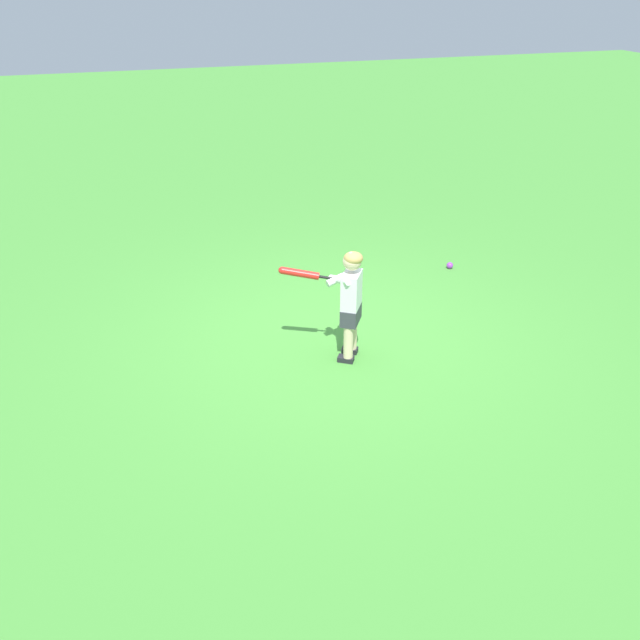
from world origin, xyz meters
name	(u,v)px	position (x,y,z in m)	size (l,w,h in m)	color
ground_plane	(333,334)	(0.00, 0.00, 0.00)	(40.00, 40.00, 0.00)	#479338
child_batter	(348,296)	(-0.46, 0.02, 0.65)	(0.46, 0.75, 1.08)	#232328
play_ball_far_left	(450,265)	(1.12, -1.90, 0.04)	(0.08, 0.08, 0.08)	purple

